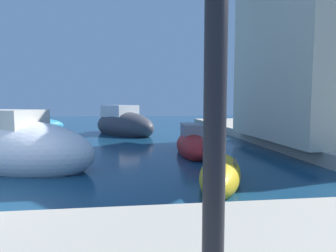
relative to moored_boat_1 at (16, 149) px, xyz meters
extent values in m
cube|color=#BCB29E|center=(13.03, 2.98, -0.40)|extent=(6.00, 32.00, 0.50)
ellipsoid|color=white|center=(0.04, -0.02, -0.08)|extent=(6.03, 4.32, 2.04)
cube|color=beige|center=(-0.37, 0.16, 0.89)|extent=(2.68, 2.25, 0.73)
ellipsoid|color=#3F3F47|center=(3.01, 9.46, -0.09)|extent=(5.34, 6.02, 2.04)
cube|color=white|center=(2.73, 9.83, 0.94)|extent=(2.73, 2.86, 0.82)
ellipsoid|color=#B21E1E|center=(6.22, 1.91, -0.34)|extent=(1.45, 4.01, 1.12)
cube|color=gray|center=(6.23, 2.23, 0.29)|extent=(0.83, 1.64, 0.59)
ellipsoid|color=#B21E1E|center=(-2.99, 8.55, -0.30)|extent=(3.62, 1.69, 1.27)
cube|color=brown|center=(-2.99, 8.55, 0.13)|extent=(0.79, 1.18, 0.08)
ellipsoid|color=gold|center=(6.08, -2.44, -0.39)|extent=(2.10, 3.30, 0.93)
cube|color=brown|center=(6.08, -2.44, -0.07)|extent=(1.00, 0.88, 0.08)
ellipsoid|color=teal|center=(-3.56, 12.83, -0.32)|extent=(3.64, 2.98, 1.19)
cube|color=brown|center=(-3.56, 12.83, 0.08)|extent=(1.15, 1.26, 0.08)
cube|color=beige|center=(13.03, 2.52, 3.83)|extent=(6.99, 7.08, 7.94)
cylinder|color=black|center=(4.30, -7.83, 1.54)|extent=(0.12, 0.12, 3.38)
cylinder|color=brown|center=(12.07, 4.61, 0.89)|extent=(0.24, 0.24, 2.07)
sphere|color=#285623|center=(12.07, 4.61, 3.06)|extent=(3.23, 3.23, 3.23)
camera|label=1|loc=(3.90, -9.20, 1.47)|focal=28.85mm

